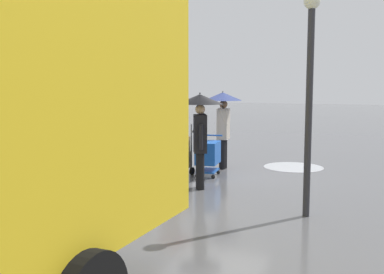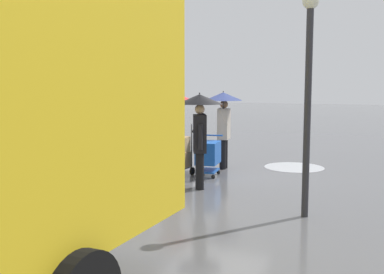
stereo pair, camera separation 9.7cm
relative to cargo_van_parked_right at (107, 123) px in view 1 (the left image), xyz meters
name	(u,v)px [view 1 (the left image)]	position (x,y,z in m)	size (l,w,h in m)	color
ground_plane	(216,175)	(-3.57, 0.52, -1.18)	(90.00, 90.00, 0.00)	#5B5B5E
slush_patch_near_cluster	(144,154)	(-0.13, -2.06, -1.18)	(1.76, 1.76, 0.01)	silver
slush_patch_under_van	(293,167)	(-5.22, -1.38, -1.18)	(1.66, 1.66, 0.01)	#ADAFB5
cargo_van_parked_right	(107,123)	(0.00, 0.00, 0.00)	(2.30, 5.39, 2.60)	#B7BABF
shopping_cart_vendor	(208,154)	(-3.40, 0.70, -0.61)	(0.65, 0.88, 1.04)	#1951B2
hand_dolly_boxes	(178,153)	(-2.71, 0.98, -0.59)	(0.59, 0.76, 1.32)	#515156
pedestrian_pink_side	(173,112)	(-2.33, 0.47, 0.41)	(1.04, 1.04, 2.15)	black
pedestrian_black_side	(200,118)	(-3.71, 2.05, 0.41)	(1.04, 1.04, 2.15)	black
pedestrian_white_side	(223,112)	(-3.44, -0.39, 0.41)	(1.04, 1.04, 2.15)	black
street_lamp	(310,82)	(-6.26, 3.44, 1.19)	(0.28, 0.28, 3.86)	#2D2D33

